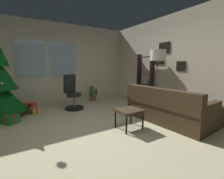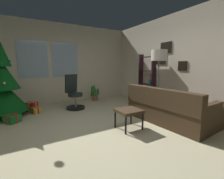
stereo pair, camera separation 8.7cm
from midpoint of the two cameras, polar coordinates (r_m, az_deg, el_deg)
The scene contains 13 objects.
ground_plane at distance 3.29m, azimuth -6.25°, elevation -15.78°, with size 5.14×5.92×0.10m, color beige.
wall_back_with_windows at distance 5.86m, azimuth -19.62°, elevation 9.11°, with size 5.14×0.12×2.78m.
wall_right_with_frames at distance 4.74m, azimuth 23.68°, elevation 8.99°, with size 0.12×5.92×2.78m.
couch at distance 3.93m, azimuth 21.55°, elevation -6.97°, with size 1.69×1.95×0.83m.
footstool at distance 3.26m, azimuth 5.58°, elevation -8.28°, with size 0.49×0.45×0.42m.
holiday_tree at distance 4.74m, azimuth -36.68°, elevation 1.36°, with size 1.12×1.12×2.54m.
gift_box_red at distance 5.11m, azimuth -28.78°, elevation -5.77°, with size 0.38×0.37×0.26m.
gift_box_green at distance 4.31m, azimuth -34.06°, elevation -9.13°, with size 0.39×0.40×0.21m.
gift_box_gold at distance 4.83m, azimuth -27.33°, elevation -7.07°, with size 0.28×0.32×0.16m.
office_chair at distance 4.87m, azimuth -14.88°, elevation -2.28°, with size 0.56×0.58×1.06m.
bookshelf at distance 5.30m, azimuth 11.69°, elevation 2.35°, with size 0.18×0.64×1.70m.
floor_lamp at distance 4.30m, azimuth 16.08°, elevation 10.80°, with size 0.41×0.41×1.73m.
potted_plant at distance 5.83m, azimuth -7.66°, elevation -1.63°, with size 0.44×0.36×0.64m.
Camera 1 is at (-1.31, -2.69, 1.32)m, focal length 24.61 mm.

